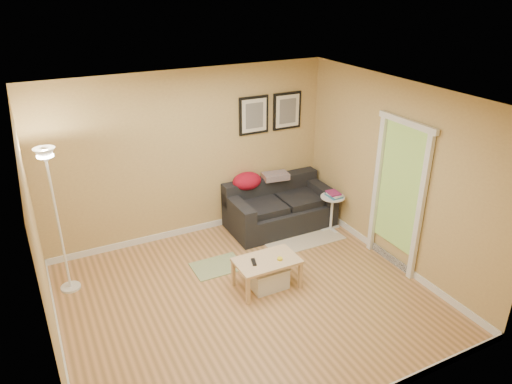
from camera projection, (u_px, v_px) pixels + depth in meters
floor at (248, 299)px, 6.11m from camera, size 4.50×4.50×0.00m
ceiling at (246, 98)px, 5.04m from camera, size 4.50×4.50×0.00m
wall_back at (189, 156)px, 7.20m from camera, size 4.50×0.00×4.50m
wall_front at (352, 304)px, 3.95m from camera, size 4.50×0.00×4.50m
wall_left at (40, 254)px, 4.65m from camera, size 0.00×4.00×4.00m
wall_right at (395, 175)px, 6.50m from camera, size 0.00×4.00×4.00m
baseboard_back at (194, 228)px, 7.71m from camera, size 4.50×0.02×0.10m
baseboard_left at (63, 352)px, 5.17m from camera, size 0.02×4.00×0.10m
baseboard_right at (384, 253)px, 7.01m from camera, size 0.02×4.00×0.10m
sofa at (280, 205)px, 7.75m from camera, size 1.70×0.90×0.75m
red_throw at (247, 181)px, 7.66m from camera, size 0.48×0.36×0.28m
plaid_throw at (276, 176)px, 7.82m from camera, size 0.45×0.32×0.10m
framed_print_left at (254, 115)px, 7.41m from camera, size 0.50×0.04×0.60m
framed_print_right at (287, 111)px, 7.66m from camera, size 0.50×0.04×0.60m
area_rug at (299, 235)px, 7.60m from camera, size 1.25×0.85×0.01m
green_runner at (217, 266)px, 6.78m from camera, size 0.70×0.50×0.01m
coffee_table at (267, 273)px, 6.27m from camera, size 0.89×0.60×0.42m
remote_control at (254, 262)px, 6.12m from camera, size 0.09×0.17×0.02m
tape_roll at (280, 259)px, 6.18m from camera, size 0.07×0.07×0.03m
storage_bin at (268, 277)px, 6.29m from camera, size 0.49×0.36×0.30m
side_table at (332, 213)px, 7.67m from camera, size 0.39×0.39×0.59m
book_stack at (334, 194)px, 7.53m from camera, size 0.26×0.30×0.08m
floor_lamp at (59, 226)px, 5.93m from camera, size 0.26×0.26×1.98m
doorway at (397, 198)px, 6.47m from camera, size 0.12×1.01×2.13m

